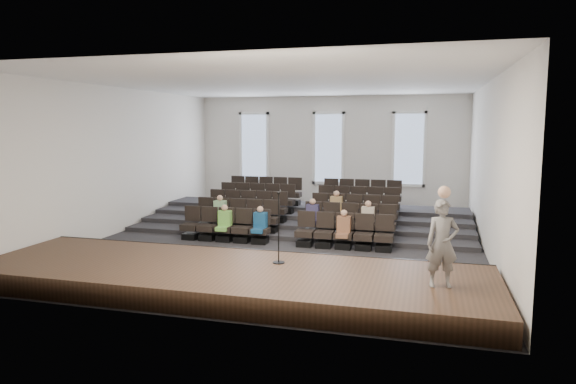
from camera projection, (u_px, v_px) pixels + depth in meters
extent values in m
plane|color=black|center=(287.00, 241.00, 16.57)|extent=(14.00, 14.00, 0.00)
cube|color=white|center=(287.00, 83.00, 15.93)|extent=(12.00, 14.00, 0.02)
cube|color=silver|center=(329.00, 153.00, 22.97)|extent=(12.00, 0.04, 5.00)
cube|color=silver|center=(188.00, 190.00, 9.54)|extent=(12.00, 0.04, 5.00)
cube|color=silver|center=(120.00, 160.00, 17.82)|extent=(0.04, 14.00, 5.00)
cube|color=silver|center=(490.00, 168.00, 14.68)|extent=(0.04, 14.00, 5.00)
cube|color=#3D271A|center=(228.00, 278.00, 11.66)|extent=(11.80, 3.60, 0.50)
cube|color=black|center=(253.00, 259.00, 13.35)|extent=(11.80, 0.06, 0.52)
cube|color=black|center=(304.00, 225.00, 18.79)|extent=(11.80, 4.80, 0.15)
cube|color=black|center=(307.00, 221.00, 19.28)|extent=(11.80, 3.75, 0.30)
cube|color=black|center=(310.00, 216.00, 19.77)|extent=(11.80, 2.70, 0.45)
cube|color=black|center=(313.00, 212.00, 20.27)|extent=(11.80, 1.65, 0.60)
cube|color=black|center=(191.00, 236.00, 16.80)|extent=(0.47, 0.43, 0.20)
cube|color=black|center=(190.00, 227.00, 16.76)|extent=(0.55, 0.50, 0.19)
cube|color=black|center=(193.00, 213.00, 16.91)|extent=(0.55, 0.08, 0.50)
cube|color=black|center=(207.00, 237.00, 16.64)|extent=(0.47, 0.43, 0.20)
cube|color=black|center=(207.00, 228.00, 16.60)|extent=(0.55, 0.50, 0.19)
cube|color=black|center=(210.00, 214.00, 16.75)|extent=(0.55, 0.08, 0.50)
cube|color=black|center=(225.00, 238.00, 16.49)|extent=(0.47, 0.43, 0.20)
cube|color=black|center=(225.00, 229.00, 16.45)|extent=(0.55, 0.50, 0.19)
cube|color=black|center=(227.00, 215.00, 16.60)|extent=(0.55, 0.08, 0.50)
cube|color=black|center=(242.00, 239.00, 16.33)|extent=(0.47, 0.43, 0.20)
cube|color=black|center=(242.00, 230.00, 16.29)|extent=(0.55, 0.50, 0.19)
cube|color=black|center=(244.00, 216.00, 16.44)|extent=(0.55, 0.08, 0.50)
cube|color=black|center=(260.00, 240.00, 16.17)|extent=(0.47, 0.43, 0.20)
cube|color=black|center=(260.00, 231.00, 16.13)|extent=(0.55, 0.50, 0.19)
cube|color=black|center=(262.00, 217.00, 16.28)|extent=(0.55, 0.08, 0.50)
cube|color=black|center=(305.00, 243.00, 15.80)|extent=(0.47, 0.43, 0.20)
cube|color=black|center=(305.00, 233.00, 15.76)|extent=(0.55, 0.50, 0.19)
cube|color=black|center=(306.00, 219.00, 15.90)|extent=(0.55, 0.08, 0.50)
cube|color=black|center=(324.00, 244.00, 15.64)|extent=(0.47, 0.43, 0.20)
cube|color=black|center=(324.00, 234.00, 15.60)|extent=(0.55, 0.50, 0.19)
cube|color=black|center=(325.00, 220.00, 15.75)|extent=(0.55, 0.08, 0.50)
cube|color=black|center=(343.00, 245.00, 15.48)|extent=(0.47, 0.43, 0.20)
cube|color=black|center=(344.00, 235.00, 15.44)|extent=(0.55, 0.50, 0.19)
cube|color=black|center=(345.00, 221.00, 15.59)|extent=(0.55, 0.08, 0.50)
cube|color=black|center=(363.00, 247.00, 15.33)|extent=(0.47, 0.43, 0.20)
cube|color=black|center=(364.00, 237.00, 15.29)|extent=(0.55, 0.50, 0.19)
cube|color=black|center=(365.00, 222.00, 15.43)|extent=(0.55, 0.08, 0.50)
cube|color=black|center=(384.00, 248.00, 15.17)|extent=(0.47, 0.43, 0.20)
cube|color=black|center=(384.00, 238.00, 15.13)|extent=(0.55, 0.50, 0.19)
cube|color=black|center=(385.00, 223.00, 15.28)|extent=(0.55, 0.08, 0.50)
cube|color=black|center=(204.00, 226.00, 17.79)|extent=(0.47, 0.43, 0.20)
cube|color=black|center=(204.00, 217.00, 17.75)|extent=(0.55, 0.50, 0.19)
cube|color=black|center=(206.00, 204.00, 17.90)|extent=(0.55, 0.08, 0.50)
cube|color=black|center=(220.00, 227.00, 17.63)|extent=(0.47, 0.43, 0.20)
cube|color=black|center=(220.00, 218.00, 17.59)|extent=(0.55, 0.50, 0.19)
cube|color=black|center=(222.00, 205.00, 17.74)|extent=(0.55, 0.08, 0.50)
cube|color=black|center=(236.00, 227.00, 17.47)|extent=(0.47, 0.43, 0.20)
cube|color=black|center=(236.00, 218.00, 17.43)|extent=(0.55, 0.50, 0.19)
cube|color=black|center=(238.00, 206.00, 17.58)|extent=(0.55, 0.08, 0.50)
cube|color=black|center=(253.00, 228.00, 17.32)|extent=(0.47, 0.43, 0.20)
cube|color=black|center=(253.00, 219.00, 17.28)|extent=(0.55, 0.50, 0.19)
cube|color=black|center=(255.00, 206.00, 17.43)|extent=(0.55, 0.08, 0.50)
cube|color=black|center=(270.00, 229.00, 17.16)|extent=(0.47, 0.43, 0.20)
cube|color=black|center=(270.00, 220.00, 17.12)|extent=(0.55, 0.50, 0.19)
cube|color=black|center=(272.00, 207.00, 17.27)|extent=(0.55, 0.08, 0.50)
cube|color=black|center=(312.00, 232.00, 16.78)|extent=(0.47, 0.43, 0.20)
cube|color=black|center=(312.00, 222.00, 16.74)|extent=(0.55, 0.50, 0.19)
cube|color=black|center=(314.00, 209.00, 16.89)|extent=(0.55, 0.08, 0.50)
cube|color=black|center=(330.00, 233.00, 16.62)|extent=(0.47, 0.43, 0.20)
cube|color=black|center=(330.00, 223.00, 16.59)|extent=(0.55, 0.50, 0.19)
cube|color=black|center=(332.00, 210.00, 16.73)|extent=(0.55, 0.08, 0.50)
cube|color=black|center=(349.00, 234.00, 16.47)|extent=(0.47, 0.43, 0.20)
cube|color=black|center=(349.00, 224.00, 16.43)|extent=(0.55, 0.50, 0.19)
cube|color=black|center=(350.00, 210.00, 16.58)|extent=(0.55, 0.08, 0.50)
cube|color=black|center=(367.00, 235.00, 16.31)|extent=(0.47, 0.43, 0.20)
cube|color=black|center=(368.00, 225.00, 16.27)|extent=(0.55, 0.50, 0.19)
cube|color=black|center=(369.00, 211.00, 16.42)|extent=(0.55, 0.08, 0.50)
cube|color=black|center=(387.00, 236.00, 16.15)|extent=(0.47, 0.43, 0.20)
cube|color=black|center=(387.00, 226.00, 16.12)|extent=(0.55, 0.50, 0.19)
cube|color=black|center=(388.00, 212.00, 16.26)|extent=(0.55, 0.08, 0.50)
cube|color=black|center=(216.00, 216.00, 18.77)|extent=(0.47, 0.42, 0.20)
cube|color=black|center=(216.00, 208.00, 18.73)|extent=(0.55, 0.50, 0.19)
cube|color=black|center=(218.00, 196.00, 18.88)|extent=(0.55, 0.08, 0.50)
cube|color=black|center=(231.00, 217.00, 18.62)|extent=(0.47, 0.42, 0.20)
cube|color=black|center=(231.00, 209.00, 18.58)|extent=(0.55, 0.50, 0.19)
cube|color=black|center=(233.00, 197.00, 18.72)|extent=(0.55, 0.08, 0.50)
cube|color=black|center=(247.00, 218.00, 18.46)|extent=(0.47, 0.42, 0.20)
cube|color=black|center=(247.00, 209.00, 18.42)|extent=(0.55, 0.50, 0.19)
cube|color=black|center=(249.00, 197.00, 18.57)|extent=(0.55, 0.08, 0.50)
cube|color=black|center=(263.00, 219.00, 18.30)|extent=(0.47, 0.42, 0.20)
cube|color=black|center=(263.00, 210.00, 18.26)|extent=(0.55, 0.50, 0.19)
cube|color=black|center=(264.00, 198.00, 18.41)|extent=(0.55, 0.08, 0.50)
cube|color=black|center=(279.00, 219.00, 18.15)|extent=(0.47, 0.42, 0.20)
cube|color=black|center=(279.00, 211.00, 18.11)|extent=(0.55, 0.50, 0.19)
cube|color=black|center=(280.00, 198.00, 18.25)|extent=(0.55, 0.08, 0.50)
cube|color=black|center=(319.00, 221.00, 17.77)|extent=(0.47, 0.42, 0.20)
cube|color=black|center=(319.00, 213.00, 17.73)|extent=(0.55, 0.50, 0.19)
cube|color=black|center=(320.00, 200.00, 17.88)|extent=(0.55, 0.08, 0.50)
cube|color=black|center=(336.00, 222.00, 17.61)|extent=(0.47, 0.42, 0.20)
cube|color=black|center=(336.00, 213.00, 17.57)|extent=(0.55, 0.50, 0.19)
cube|color=black|center=(337.00, 201.00, 17.72)|extent=(0.55, 0.08, 0.50)
cube|color=black|center=(353.00, 223.00, 17.45)|extent=(0.47, 0.42, 0.20)
cube|color=black|center=(354.00, 214.00, 17.41)|extent=(0.55, 0.50, 0.19)
cube|color=black|center=(355.00, 201.00, 17.56)|extent=(0.55, 0.08, 0.50)
cube|color=black|center=(371.00, 224.00, 17.30)|extent=(0.47, 0.42, 0.20)
cube|color=black|center=(371.00, 215.00, 17.26)|extent=(0.55, 0.50, 0.19)
cube|color=black|center=(372.00, 202.00, 17.41)|extent=(0.55, 0.08, 0.50)
cube|color=black|center=(389.00, 225.00, 17.14)|extent=(0.47, 0.42, 0.20)
cube|color=black|center=(389.00, 216.00, 17.10)|extent=(0.55, 0.50, 0.19)
cube|color=black|center=(390.00, 203.00, 17.25)|extent=(0.55, 0.08, 0.50)
cube|color=black|center=(227.00, 208.00, 19.76)|extent=(0.47, 0.42, 0.20)
cube|color=black|center=(227.00, 200.00, 19.72)|extent=(0.55, 0.50, 0.19)
cube|color=black|center=(228.00, 189.00, 19.87)|extent=(0.55, 0.08, 0.50)
cube|color=black|center=(241.00, 208.00, 19.60)|extent=(0.47, 0.42, 0.20)
cube|color=black|center=(241.00, 200.00, 19.56)|extent=(0.55, 0.50, 0.19)
cube|color=black|center=(243.00, 189.00, 19.71)|extent=(0.55, 0.08, 0.50)
cube|color=black|center=(256.00, 209.00, 19.44)|extent=(0.47, 0.42, 0.20)
cube|color=black|center=(256.00, 201.00, 19.40)|extent=(0.55, 0.50, 0.19)
cube|color=black|center=(258.00, 190.00, 19.55)|extent=(0.55, 0.08, 0.50)
cube|color=black|center=(271.00, 210.00, 19.29)|extent=(0.47, 0.42, 0.20)
cube|color=black|center=(271.00, 202.00, 19.25)|extent=(0.55, 0.50, 0.19)
cube|color=black|center=(273.00, 190.00, 19.40)|extent=(0.55, 0.08, 0.50)
cube|color=black|center=(287.00, 211.00, 19.13)|extent=(0.47, 0.42, 0.20)
cube|color=black|center=(287.00, 202.00, 19.09)|extent=(0.55, 0.50, 0.19)
cube|color=black|center=(288.00, 191.00, 19.24)|extent=(0.55, 0.08, 0.50)
cube|color=black|center=(325.00, 212.00, 18.75)|extent=(0.47, 0.42, 0.20)
cube|color=black|center=(325.00, 204.00, 18.71)|extent=(0.55, 0.50, 0.19)
cube|color=black|center=(326.00, 192.00, 18.86)|extent=(0.55, 0.08, 0.50)
cube|color=black|center=(341.00, 213.00, 18.60)|extent=(0.47, 0.42, 0.20)
cube|color=black|center=(341.00, 205.00, 18.56)|extent=(0.55, 0.50, 0.19)
cube|color=black|center=(342.00, 193.00, 18.70)|extent=(0.55, 0.08, 0.50)
cube|color=black|center=(358.00, 214.00, 18.44)|extent=(0.47, 0.42, 0.20)
cube|color=black|center=(358.00, 205.00, 18.40)|extent=(0.55, 0.50, 0.19)
cube|color=black|center=(359.00, 193.00, 18.55)|extent=(0.55, 0.08, 0.50)
cube|color=black|center=(374.00, 214.00, 18.28)|extent=(0.47, 0.42, 0.20)
cube|color=black|center=(375.00, 206.00, 18.24)|extent=(0.55, 0.50, 0.19)
cube|color=black|center=(375.00, 194.00, 18.39)|extent=(0.55, 0.08, 0.50)
cube|color=black|center=(391.00, 215.00, 18.13)|extent=(0.47, 0.42, 0.20)
cube|color=black|center=(392.00, 207.00, 18.09)|extent=(0.55, 0.50, 0.19)
cube|color=black|center=(392.00, 194.00, 18.23)|extent=(0.55, 0.08, 0.50)
cube|color=black|center=(236.00, 200.00, 20.74)|extent=(0.47, 0.42, 0.20)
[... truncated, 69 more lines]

